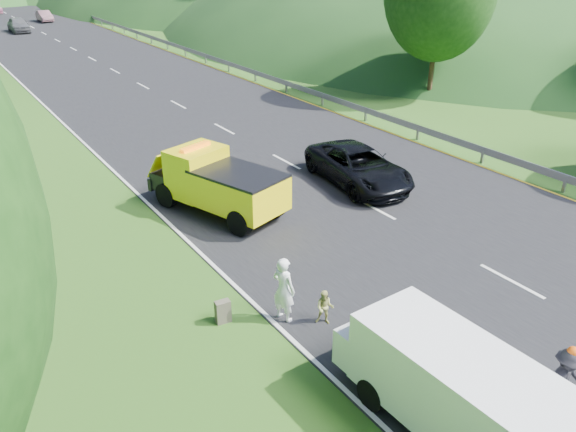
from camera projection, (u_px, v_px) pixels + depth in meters
ground at (389, 282)px, 16.52m from camera, size 320.00×320.00×0.00m
road_surface at (92, 59)px, 47.89m from camera, size 14.00×200.00×0.02m
guardrail at (126, 34)px, 60.87m from camera, size 0.06×140.00×1.52m
tree_line_right at (202, 19)px, 72.81m from camera, size 14.00×140.00×14.00m
tow_truck at (217, 182)px, 20.34m from camera, size 3.57×5.82×2.35m
white_van at (457, 390)px, 10.92m from camera, size 3.15×5.80×2.04m
woman at (284, 319)px, 14.87m from camera, size 0.68×0.79×1.84m
child at (324, 323)px, 14.71m from camera, size 0.59×0.59×0.97m
worker at (556, 412)px, 11.94m from camera, size 1.12×0.75×1.62m
suitcase at (223, 312)px, 14.63m from camera, size 0.42×0.26×0.64m
spare_tire at (493, 420)px, 11.74m from camera, size 0.65×0.65×0.20m
passing_suv at (357, 184)px, 23.22m from camera, size 3.17×5.68×1.50m
dist_car_a at (20, 32)px, 62.11m from camera, size 1.85×4.61×1.57m
dist_car_b at (45, 22)px, 70.32m from camera, size 1.38×3.95×1.30m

